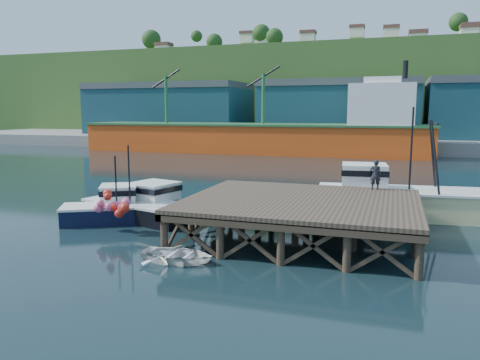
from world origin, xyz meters
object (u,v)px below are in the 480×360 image
at_px(trawler, 397,194).
at_px(dinghy, 177,255).
at_px(boat_navy, 118,208).
at_px(dockworker, 375,175).
at_px(boat_black, 143,205).

relative_size(trawler, dinghy, 3.16).
xyz_separation_m(trawler, dinghy, (-9.33, -12.77, -1.08)).
relative_size(boat_navy, dockworker, 3.93).
bearing_deg(dinghy, dockworker, -39.55).
xyz_separation_m(boat_black, trawler, (15.21, 5.57, 0.57)).
height_order(boat_black, trawler, trawler).
bearing_deg(dockworker, boat_black, 3.78).
bearing_deg(trawler, dockworker, -121.43).
bearing_deg(boat_black, dockworker, 26.89).
height_order(boat_black, dockworker, boat_black).
relative_size(boat_black, trawler, 0.75).
bearing_deg(trawler, boat_black, -165.79).
height_order(boat_navy, boat_black, boat_black).
bearing_deg(boat_navy, dockworker, -13.84).
distance_m(trawler, dinghy, 15.85).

